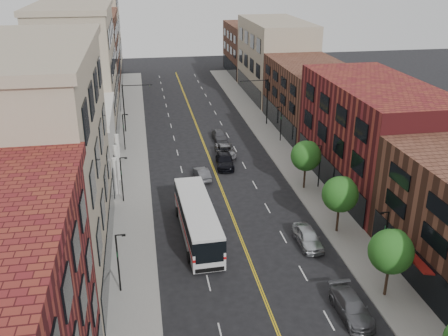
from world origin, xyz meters
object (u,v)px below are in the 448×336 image
city_bus (197,218)px  car_lane_behind (202,174)px  car_parked_mid (351,307)px  car_lane_b (225,151)px  car_lane_a (225,161)px  car_lane_c (219,135)px  car_parked_far (308,237)px

city_bus → car_lane_behind: (2.15, 13.21, -1.27)m
car_parked_mid → car_lane_b: (-3.58, 33.28, 0.01)m
car_lane_a → car_lane_c: car_lane_a is taller
city_bus → car_lane_c: size_ratio=2.94×
car_lane_b → car_lane_c: 6.41m
car_lane_behind → car_lane_a: (3.30, 3.34, 0.10)m
car_lane_behind → car_lane_a: 4.70m
car_parked_far → car_lane_b: (-3.58, 23.30, -0.07)m
car_lane_b → car_lane_c: car_lane_c is taller
car_parked_far → car_lane_c: size_ratio=1.07×
city_bus → car_lane_b: size_ratio=2.47×
city_bus → car_lane_c: (6.39, 26.47, -1.18)m
car_parked_far → car_lane_c: (-3.36, 29.70, -0.05)m
car_lane_c → car_parked_mid: bearing=-86.1°
car_parked_far → car_parked_mid: bearing=-90.4°
car_parked_mid → car_lane_behind: 27.50m
car_lane_behind → car_lane_c: (4.24, 13.26, 0.09)m
city_bus → car_parked_far: size_ratio=2.75×
city_bus → car_lane_behind: size_ratio=3.24×
car_lane_behind → car_lane_b: (4.02, 6.85, 0.07)m
car_lane_behind → car_lane_b: 7.95m
car_parked_far → car_lane_behind: size_ratio=1.18×
car_parked_far → car_lane_a: bearing=101.9°
car_parked_mid → car_lane_c: (-3.36, 39.69, 0.03)m
city_bus → car_lane_b: bearing=70.9°
car_lane_behind → car_lane_a: size_ratio=0.76×
city_bus → car_lane_behind: 13.45m
car_lane_c → car_lane_behind: bearing=-108.7°
city_bus → car_lane_b: (6.17, 20.07, -1.20)m
car_parked_far → car_lane_c: bearing=96.0°
car_parked_mid → car_lane_b: car_lane_b is taller
car_lane_a → car_parked_far: bearing=-72.6°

